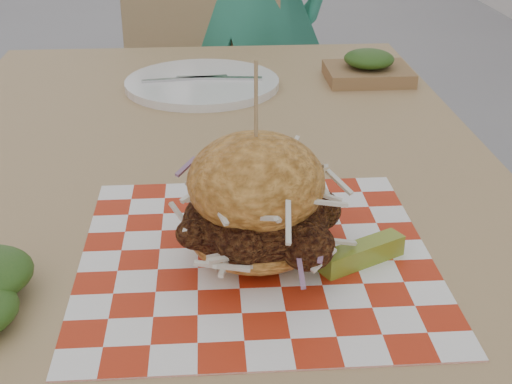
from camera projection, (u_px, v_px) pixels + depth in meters
The scene contains 7 objects.
patio_table at pixel (205, 211), 1.00m from camera, with size 0.80×1.20×0.75m.
patio_chair at pixel (199, 90), 1.88m from camera, with size 0.48×0.49×0.95m.
paper_liner at pixel (256, 256), 0.74m from camera, with size 0.36×0.36×0.00m, color red.
sandwich at pixel (256, 206), 0.71m from camera, with size 0.18×0.18×0.21m.
pickle_spear at pixel (362, 254), 0.72m from camera, with size 0.10×0.02×0.02m, color olive.
place_setting at pixel (202, 83), 1.25m from camera, with size 0.27×0.27×0.02m.
kraft_tray at pixel (368, 68), 1.28m from camera, with size 0.15×0.12×0.06m.
Camera 1 is at (-0.21, -0.92, 1.13)m, focal length 50.00 mm.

